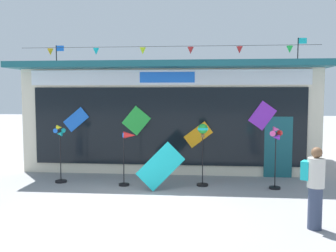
{
  "coord_description": "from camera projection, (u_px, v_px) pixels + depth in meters",
  "views": [
    {
      "loc": [
        1.87,
        -8.68,
        2.74
      ],
      "look_at": [
        0.77,
        3.01,
        1.75
      ],
      "focal_mm": 40.73,
      "sensor_mm": 36.0,
      "label": 1
    }
  ],
  "objects": [
    {
      "name": "wind_spinner_center_left",
      "position": [
        203.0,
        140.0,
        11.25
      ],
      "size": [
        0.34,
        0.34,
        1.86
      ],
      "color": "black",
      "rests_on": "ground_plane"
    },
    {
      "name": "ground_plane",
      "position": [
        124.0,
        210.0,
        9.02
      ],
      "size": [
        80.0,
        80.0,
        0.0
      ],
      "primitive_type": "plane",
      "color": "gray"
    },
    {
      "name": "display_kite_on_ground",
      "position": [
        160.0,
        166.0,
        10.73
      ],
      "size": [
        1.39,
        0.29,
        1.39
      ],
      "primitive_type": "cube",
      "rotation": [
        -0.2,
        0.79,
        0.0
      ],
      "color": "#19B7BC",
      "rests_on": "ground_plane"
    },
    {
      "name": "person_near_camera",
      "position": [
        315.0,
        186.0,
        7.68
      ],
      "size": [
        0.48,
        0.42,
        1.68
      ],
      "rotation": [
        0.0,
        0.0,
        1.06
      ],
      "color": "#333D56",
      "rests_on": "ground_plane"
    },
    {
      "name": "wind_spinner_left",
      "position": [
        128.0,
        149.0,
        11.29
      ],
      "size": [
        0.55,
        0.32,
        1.62
      ],
      "color": "black",
      "rests_on": "ground_plane"
    },
    {
      "name": "wind_spinner_center_right",
      "position": [
        276.0,
        147.0,
        10.88
      ],
      "size": [
        0.4,
        0.32,
        1.82
      ],
      "color": "black",
      "rests_on": "ground_plane"
    },
    {
      "name": "kite_shop_building",
      "position": [
        173.0,
        114.0,
        15.28
      ],
      "size": [
        10.53,
        6.15,
        4.89
      ],
      "color": "beige",
      "rests_on": "ground_plane"
    },
    {
      "name": "wind_spinner_far_left",
      "position": [
        60.0,
        150.0,
        11.7
      ],
      "size": [
        0.36,
        0.36,
        1.79
      ],
      "color": "black",
      "rests_on": "ground_plane"
    }
  ]
}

